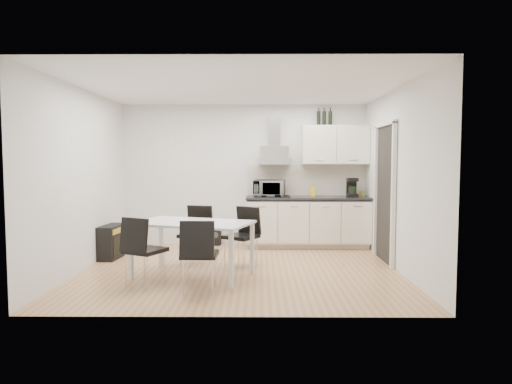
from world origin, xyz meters
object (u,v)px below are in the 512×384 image
(kitchenette, at_px, (309,201))
(chair_far_right, at_px, (241,237))
(chair_near_right, at_px, (200,255))
(floor_speaker, at_px, (215,236))
(chair_near_left, at_px, (145,251))
(dining_table, at_px, (193,227))
(chair_far_left, at_px, (195,236))
(guitar_amp, at_px, (112,242))

(kitchenette, height_order, chair_far_right, kitchenette)
(chair_near_right, relative_size, floor_speaker, 2.74)
(chair_near_left, height_order, floor_speaker, chair_near_left)
(dining_table, relative_size, chair_far_right, 1.96)
(chair_near_left, bearing_deg, chair_near_right, 8.54)
(chair_near_right, bearing_deg, dining_table, 106.23)
(kitchenette, distance_m, chair_near_right, 3.29)
(floor_speaker, bearing_deg, chair_far_left, -90.01)
(dining_table, bearing_deg, guitar_amp, 159.85)
(chair_far_right, bearing_deg, dining_table, 77.15)
(chair_far_right, bearing_deg, guitar_amp, 18.33)
(kitchenette, relative_size, chair_near_left, 2.86)
(dining_table, bearing_deg, chair_near_right, -56.69)
(chair_near_left, xyz_separation_m, guitar_amp, (-0.95, 1.63, -0.17))
(chair_near_right, xyz_separation_m, floor_speaker, (-0.11, 3.01, -0.28))
(chair_near_right, distance_m, floor_speaker, 3.02)
(kitchenette, bearing_deg, chair_far_right, -127.00)
(chair_near_right, relative_size, guitar_amp, 1.33)
(kitchenette, relative_size, dining_table, 1.46)
(dining_table, bearing_deg, chair_far_right, 61.59)
(chair_far_left, bearing_deg, dining_table, 110.78)
(dining_table, xyz_separation_m, guitar_amp, (-1.48, 1.17, -0.41))
(chair_far_right, relative_size, chair_near_right, 1.00)
(kitchenette, height_order, dining_table, kitchenette)
(chair_near_left, height_order, chair_near_right, same)
(chair_far_left, height_order, chair_near_right, same)
(dining_table, distance_m, chair_near_right, 0.76)
(chair_far_left, relative_size, chair_near_right, 1.00)
(chair_far_right, distance_m, floor_speaker, 1.83)
(chair_near_right, bearing_deg, chair_near_left, 162.63)
(kitchenette, distance_m, chair_far_right, 1.99)
(chair_near_right, bearing_deg, chair_far_left, 101.38)
(kitchenette, height_order, floor_speaker, kitchenette)
(dining_table, distance_m, chair_far_right, 0.89)
(dining_table, bearing_deg, chair_far_left, 113.77)
(dining_table, distance_m, chair_near_left, 0.73)
(kitchenette, xyz_separation_m, chair_near_right, (-1.61, -2.84, -0.39))
(dining_table, relative_size, chair_near_right, 1.96)
(chair_near_left, relative_size, chair_near_right, 1.00)
(chair_near_right, distance_m, guitar_amp, 2.51)
(chair_far_left, height_order, chair_near_left, same)
(chair_near_left, height_order, guitar_amp, chair_near_left)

